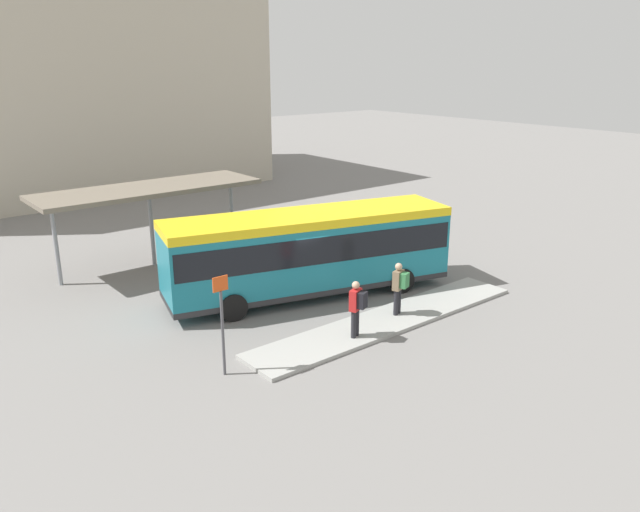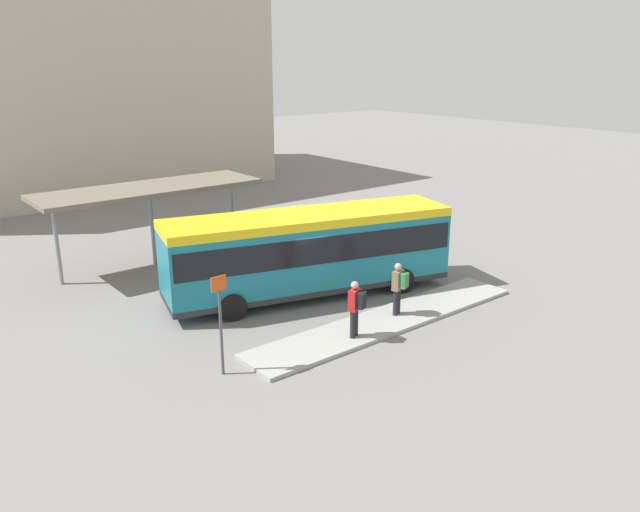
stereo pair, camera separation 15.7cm
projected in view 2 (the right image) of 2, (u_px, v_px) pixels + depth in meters
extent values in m
plane|color=slate|center=(309.00, 294.00, 22.47)|extent=(120.00, 120.00, 0.00)
cube|color=#9E9E99|center=(388.00, 320.00, 20.09)|extent=(10.41, 1.80, 0.12)
cube|color=#197284|center=(309.00, 250.00, 21.96)|extent=(10.43, 5.03, 2.66)
cube|color=yellow|center=(309.00, 217.00, 21.60)|extent=(10.45, 5.05, 0.30)
cube|color=black|center=(309.00, 241.00, 21.86)|extent=(10.24, 5.01, 0.93)
cube|color=black|center=(431.00, 227.00, 23.77)|extent=(0.67, 2.18, 1.02)
cube|color=#28282B|center=(309.00, 283.00, 22.33)|extent=(10.44, 5.04, 0.20)
cylinder|color=black|center=(371.00, 262.00, 24.54)|extent=(0.96, 0.51, 0.92)
cylinder|color=black|center=(402.00, 281.00, 22.50)|extent=(0.96, 0.51, 0.92)
cylinder|color=black|center=(215.00, 284.00, 22.16)|extent=(0.96, 0.51, 0.92)
cylinder|color=black|center=(233.00, 307.00, 20.12)|extent=(0.96, 0.51, 0.92)
cylinder|color=#232328|center=(396.00, 303.00, 20.23)|extent=(0.16, 0.16, 0.86)
cylinder|color=#232328|center=(398.00, 301.00, 20.39)|extent=(0.16, 0.16, 0.86)
cube|color=#7A664C|center=(398.00, 280.00, 20.08)|extent=(0.48, 0.36, 0.64)
cube|color=#337542|center=(404.00, 281.00, 19.96)|extent=(0.37, 0.30, 0.49)
sphere|color=tan|center=(398.00, 267.00, 19.94)|extent=(0.23, 0.23, 0.23)
cylinder|color=#232328|center=(353.00, 324.00, 18.58)|extent=(0.16, 0.16, 0.86)
cylinder|color=#232328|center=(356.00, 322.00, 18.74)|extent=(0.16, 0.16, 0.86)
cube|color=#B21E1E|center=(355.00, 300.00, 18.43)|extent=(0.49, 0.38, 0.65)
cube|color=black|center=(361.00, 300.00, 18.32)|extent=(0.38, 0.32, 0.49)
sphere|color=tan|center=(355.00, 285.00, 18.29)|extent=(0.23, 0.23, 0.23)
torus|color=black|center=(386.00, 233.00, 29.13)|extent=(0.10, 0.70, 0.70)
torus|color=black|center=(371.00, 229.00, 29.79)|extent=(0.10, 0.70, 0.70)
cylinder|color=black|center=(378.00, 226.00, 29.39)|extent=(0.09, 0.74, 0.04)
cylinder|color=black|center=(376.00, 227.00, 29.52)|extent=(0.04, 0.04, 0.34)
cube|color=black|center=(376.00, 223.00, 29.47)|extent=(0.08, 0.18, 0.04)
cylinder|color=black|center=(384.00, 226.00, 29.10)|extent=(0.48, 0.07, 0.03)
torus|color=black|center=(375.00, 230.00, 29.73)|extent=(0.10, 0.67, 0.67)
torus|color=black|center=(361.00, 226.00, 30.35)|extent=(0.10, 0.67, 0.67)
cylinder|color=gold|center=(368.00, 223.00, 29.97)|extent=(0.10, 0.70, 0.04)
cylinder|color=gold|center=(366.00, 224.00, 30.10)|extent=(0.04, 0.04, 0.33)
cube|color=black|center=(366.00, 221.00, 30.05)|extent=(0.09, 0.19, 0.04)
cylinder|color=gold|center=(374.00, 223.00, 29.70)|extent=(0.48, 0.07, 0.03)
torus|color=black|center=(363.00, 227.00, 30.24)|extent=(0.06, 0.66, 0.65)
torus|color=black|center=(351.00, 223.00, 30.88)|extent=(0.06, 0.66, 0.65)
cylinder|color=orange|center=(357.00, 221.00, 30.49)|extent=(0.05, 0.69, 0.04)
cylinder|color=orange|center=(355.00, 221.00, 30.63)|extent=(0.04, 0.04, 0.32)
cube|color=black|center=(355.00, 218.00, 30.58)|extent=(0.07, 0.18, 0.04)
cylinder|color=orange|center=(362.00, 221.00, 30.21)|extent=(0.48, 0.04, 0.03)
cube|color=#706656|center=(149.00, 189.00, 24.78)|extent=(8.85, 2.90, 0.18)
cylinder|color=gray|center=(57.00, 245.00, 23.04)|extent=(0.16, 0.16, 3.08)
cylinder|color=gray|center=(233.00, 215.00, 27.52)|extent=(0.16, 0.16, 3.08)
cylinder|color=gray|center=(153.00, 228.00, 25.28)|extent=(0.16, 0.16, 3.08)
cylinder|color=slate|center=(257.00, 256.00, 25.84)|extent=(0.77, 0.77, 0.64)
sphere|color=#286B2D|center=(256.00, 241.00, 25.64)|extent=(0.88, 0.88, 0.88)
cylinder|color=#4C4C51|center=(221.00, 333.00, 16.44)|extent=(0.08, 0.08, 2.40)
cube|color=#D84C19|center=(219.00, 283.00, 16.01)|extent=(0.44, 0.03, 0.40)
cube|color=#BCB29E|center=(53.00, 76.00, 39.95)|extent=(23.93, 14.93, 14.14)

